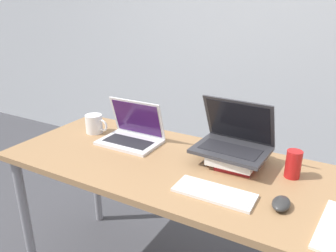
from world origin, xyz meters
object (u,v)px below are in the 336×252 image
Objects in this scene: book_stack at (236,157)px; mouse at (281,204)px; laptop_on_books at (234,140)px; wireless_keyboard at (214,193)px; mug at (94,124)px; soda_can at (293,164)px; laptop_left at (132,134)px.

mouse is at bearing -45.48° from book_stack.
laptop_on_books is 1.07× the size of wireless_keyboard.
laptop_on_books reaches higher than mug.
mouse is (0.28, -0.27, -0.10)m from laptop_on_books.
laptop_on_books is 0.28m from soda_can.
laptop_left reaches higher than book_stack.
laptop_left is 0.86m from mouse.
wireless_keyboard is at bearing -17.95° from mug.
mouse is (0.83, -0.23, -0.03)m from laptop_left.
soda_can is (0.25, -0.00, 0.03)m from book_stack.
laptop_on_books is 0.82m from mug.
mug reaches higher than mouse.
laptop_left is 0.64m from wireless_keyboard.
mug is (-0.82, -0.03, -0.06)m from laptop_on_books.
laptop_left is at bearing 155.22° from wireless_keyboard.
wireless_keyboard is 3.09× the size of mouse.
laptop_on_books is 0.39m from mouse.
laptop_on_books is at bearing 95.66° from wireless_keyboard.
soda_can is (0.27, -0.01, -0.05)m from laptop_on_books.
wireless_keyboard is 0.25m from mouse.
book_stack is 0.81× the size of wireless_keyboard.
book_stack is at bearing -13.78° from laptop_on_books.
soda_can is (0.24, 0.29, 0.05)m from wireless_keyboard.
laptop_on_books reaches higher than book_stack.
laptop_left is at bearing 164.32° from mouse.
mug is at bearing 178.53° from laptop_left.
mouse reaches higher than wireless_keyboard.
wireless_keyboard is at bearing -84.34° from laptop_on_books.
laptop_left is 0.57m from book_stack.
soda_can is (0.82, 0.02, 0.02)m from laptop_left.
wireless_keyboard is (0.01, -0.30, -0.03)m from book_stack.
book_stack is 0.25m from soda_can.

